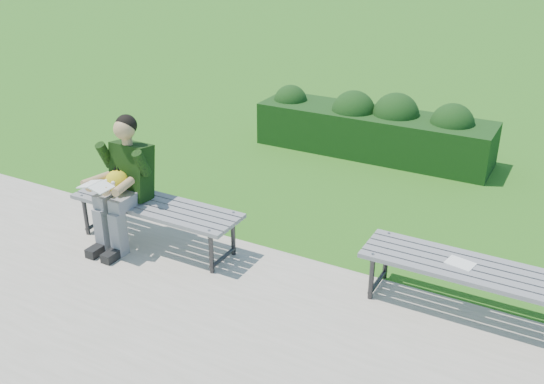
% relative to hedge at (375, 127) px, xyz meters
% --- Properties ---
extents(ground, '(80.00, 80.00, 0.00)m').
position_rel_hedge_xyz_m(ground, '(0.14, -3.05, -0.39)').
color(ground, '#276D19').
rests_on(ground, ground).
extents(walkway, '(30.00, 3.50, 0.02)m').
position_rel_hedge_xyz_m(walkway, '(0.14, -4.80, -0.38)').
color(walkway, '#BCAE9C').
rests_on(walkway, ground).
extents(hedge, '(3.25, 0.82, 0.89)m').
position_rel_hedge_xyz_m(hedge, '(0.00, 0.00, 0.00)').
color(hedge, '#1C4412').
rests_on(hedge, ground).
extents(bench_left, '(1.80, 0.50, 0.46)m').
position_rel_hedge_xyz_m(bench_left, '(-1.01, -3.52, 0.03)').
color(bench_left, slate).
rests_on(bench_left, walkway).
extents(bench_right, '(1.80, 0.50, 0.46)m').
position_rel_hedge_xyz_m(bench_right, '(1.99, -3.21, 0.03)').
color(bench_right, slate).
rests_on(bench_right, walkway).
extents(seated_boy, '(0.56, 0.76, 1.31)m').
position_rel_hedge_xyz_m(seated_boy, '(-1.31, -3.61, 0.32)').
color(seated_boy, slate).
rests_on(seated_boy, walkway).
extents(paper_sheet, '(0.25, 0.20, 0.01)m').
position_rel_hedge_xyz_m(paper_sheet, '(1.89, -3.21, 0.08)').
color(paper_sheet, white).
rests_on(paper_sheet, bench_right).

